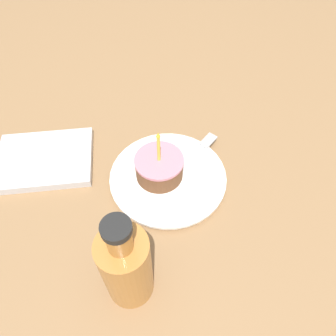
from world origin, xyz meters
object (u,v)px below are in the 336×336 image
(plate, at_px, (168,177))
(bottle, at_px, (126,266))
(fork, at_px, (194,156))
(cake_slice, at_px, (159,167))
(marble_board, at_px, (45,160))

(plate, relative_size, bottle, 1.13)
(fork, height_order, bottle, bottle)
(plate, xyz_separation_m, fork, (0.07, 0.05, 0.01))
(plate, distance_m, bottle, 0.26)
(cake_slice, height_order, marble_board, cake_slice)
(bottle, bearing_deg, plate, 67.41)
(bottle, relative_size, marble_board, 1.06)
(cake_slice, xyz_separation_m, fork, (0.09, 0.04, -0.03))
(cake_slice, bearing_deg, bottle, -108.17)
(plate, bearing_deg, fork, 35.44)
(plate, bearing_deg, cake_slice, 166.76)
(plate, relative_size, fork, 1.75)
(plate, distance_m, fork, 0.08)
(cake_slice, xyz_separation_m, bottle, (-0.08, -0.23, 0.05))
(cake_slice, bearing_deg, marble_board, 162.75)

